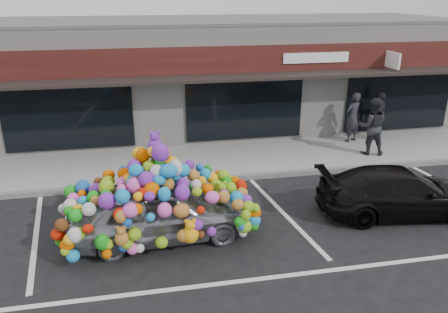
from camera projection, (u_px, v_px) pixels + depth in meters
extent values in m
plane|color=black|center=(175.00, 228.00, 10.47)|extent=(90.00, 90.00, 0.00)
cube|color=beige|center=(155.00, 77.00, 17.52)|extent=(24.00, 6.00, 4.20)
cube|color=#59595B|center=(152.00, 21.00, 16.76)|extent=(24.00, 6.00, 0.12)
cube|color=#3A1012|center=(157.00, 62.00, 14.32)|extent=(24.00, 0.18, 0.90)
cube|color=black|center=(159.00, 80.00, 14.02)|extent=(24.00, 1.20, 0.10)
cube|color=white|center=(392.00, 60.00, 15.38)|extent=(0.08, 0.95, 0.55)
cube|color=white|center=(316.00, 58.00, 15.19)|extent=(2.40, 0.04, 0.35)
cube|color=black|center=(68.00, 116.00, 14.44)|extent=(4.20, 0.12, 2.30)
cube|color=black|center=(245.00, 107.00, 15.50)|extent=(4.20, 0.12, 2.30)
cube|color=black|center=(398.00, 100.00, 16.57)|extent=(4.20, 0.12, 2.30)
cube|color=gray|center=(164.00, 164.00, 14.11)|extent=(26.00, 3.00, 0.15)
cube|color=slate|center=(168.00, 183.00, 12.74)|extent=(26.00, 0.18, 0.16)
cube|color=silver|center=(36.00, 237.00, 10.09)|extent=(0.73, 4.37, 0.01)
cube|color=silver|center=(284.00, 213.00, 11.15)|extent=(0.73, 4.37, 0.01)
cube|color=silver|center=(285.00, 276.00, 8.71)|extent=(14.00, 0.12, 0.01)
imported|color=gray|center=(159.00, 210.00, 9.86)|extent=(1.85, 4.12, 1.37)
ellipsoid|color=red|center=(156.00, 161.00, 9.44)|extent=(1.31, 1.76, 1.03)
sphere|color=yellow|center=(222.00, 195.00, 9.86)|extent=(0.34, 0.34, 0.34)
sphere|color=blue|center=(191.00, 233.00, 9.20)|extent=(0.36, 0.36, 0.36)
sphere|color=green|center=(124.00, 200.00, 10.56)|extent=(0.30, 0.30, 0.30)
sphere|color=#D951A5|center=(155.00, 141.00, 9.27)|extent=(0.32, 0.32, 0.32)
sphere|color=#FF6B00|center=(103.00, 200.00, 9.63)|extent=(0.30, 0.30, 0.30)
imported|color=black|center=(400.00, 192.00, 10.98)|extent=(2.12, 4.27, 1.19)
imported|color=black|center=(353.00, 117.00, 15.74)|extent=(0.79, 0.67, 1.82)
imported|color=black|center=(372.00, 126.00, 14.50)|extent=(1.09, 0.95, 1.92)
imported|color=#2B272D|center=(379.00, 116.00, 15.97)|extent=(1.11, 0.94, 1.78)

